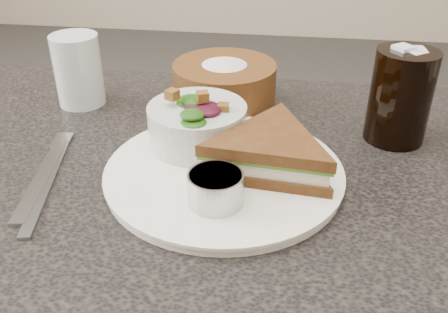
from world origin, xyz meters
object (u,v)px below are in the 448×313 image
cola_glass (401,92)px  dinner_plate (224,173)px  sandwich (270,153)px  salad_bowl (197,118)px  dressing_ramekin (216,189)px  bread_basket (224,78)px  water_glass (78,70)px

cola_glass → dinner_plate: bearing=-149.1°
sandwich → salad_bowl: 0.11m
dressing_ramekin → dinner_plate: bearing=90.4°
salad_bowl → bread_basket: bearing=84.6°
water_glass → sandwich: bearing=-30.2°
dressing_ramekin → cola_glass: cola_glass is taller
dressing_ramekin → water_glass: water_glass is taller
dinner_plate → dressing_ramekin: 0.07m
sandwich → bread_basket: bearing=117.9°
bread_basket → water_glass: (-0.22, -0.03, 0.01)m
dinner_plate → cola_glass: size_ratio=2.06×
dressing_ramekin → water_glass: size_ratio=0.56×
dinner_plate → bread_basket: bread_basket is taller
dressing_ramekin → water_glass: (-0.25, 0.25, 0.02)m
dinner_plate → salad_bowl: 0.08m
bread_basket → sandwich: bearing=-67.9°
bread_basket → cola_glass: cola_glass is taller
salad_bowl → dinner_plate: bearing=-53.4°
dressing_ramekin → salad_bowl: bearing=108.9°
salad_bowl → water_glass: water_glass is taller
sandwich → water_glass: bearing=155.7°
water_glass → cola_glass: bearing=-6.4°
salad_bowl → dressing_ramekin: size_ratio=2.09×
dressing_ramekin → cola_glass: size_ratio=0.44×
bread_basket → cola_glass: (0.25, -0.08, 0.02)m
dinner_plate → dressing_ramekin: bearing=-89.6°
sandwich → dressing_ramekin: (-0.05, -0.07, -0.01)m
salad_bowl → dressing_ramekin: salad_bowl is taller
cola_glass → salad_bowl: bearing=-164.3°
dinner_plate → sandwich: sandwich is taller
bread_basket → dinner_plate: bearing=-82.3°
cola_glass → bread_basket: bearing=162.6°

